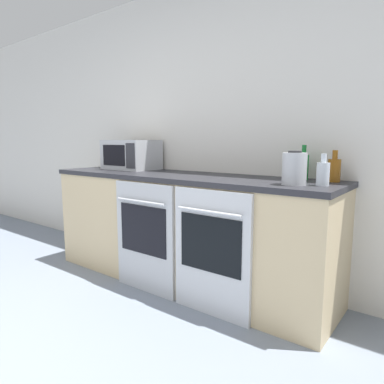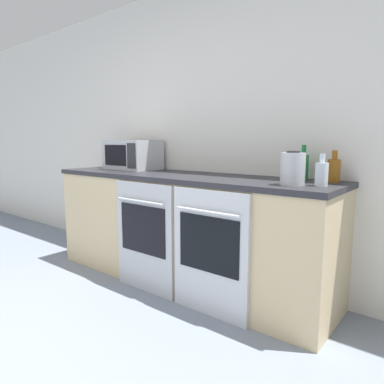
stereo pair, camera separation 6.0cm
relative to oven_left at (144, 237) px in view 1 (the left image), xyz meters
name	(u,v)px [view 1 (the left image)]	position (x,y,z in m)	size (l,w,h in m)	color
wall_back	(207,131)	(0.12, 0.70, 0.85)	(10.00, 0.06, 2.60)	silver
counter_back	(182,229)	(0.12, 0.34, 0.02)	(2.59, 0.68, 0.94)	#D1B789
oven_left	(144,237)	(0.00, 0.00, 0.00)	(0.61, 0.06, 0.89)	#B7BABF
oven_right	(211,253)	(0.64, 0.00, 0.00)	(0.61, 0.06, 0.89)	silver
microwave	(131,155)	(-0.62, 0.45, 0.63)	(0.51, 0.37, 0.29)	#B7BABF
bottle_amber	(334,170)	(1.28, 0.54, 0.57)	(0.08, 0.08, 0.21)	#8C5114
bottle_clear	(323,173)	(1.28, 0.28, 0.56)	(0.08, 0.08, 0.20)	silver
bottle_green	(303,166)	(1.06, 0.56, 0.58)	(0.07, 0.07, 0.25)	#19722D
kettle	(294,169)	(1.12, 0.22, 0.59)	(0.15, 0.15, 0.21)	#B7BABF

